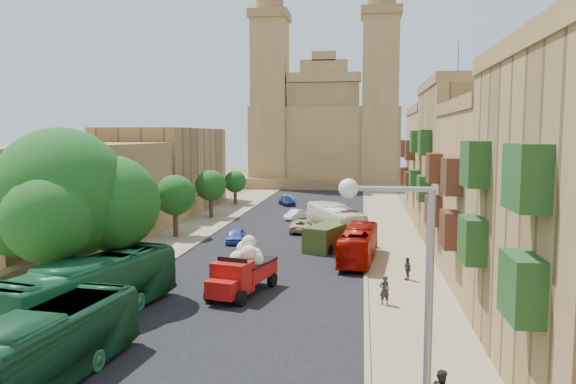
% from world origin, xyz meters
% --- Properties ---
extents(ground, '(260.00, 260.00, 0.00)m').
position_xyz_m(ground, '(0.00, 0.00, 0.00)').
color(ground, brown).
extents(road_surface, '(14.00, 140.00, 0.01)m').
position_xyz_m(road_surface, '(0.00, 30.00, 0.01)').
color(road_surface, black).
rests_on(road_surface, ground).
extents(sidewalk_east, '(5.00, 140.00, 0.01)m').
position_xyz_m(sidewalk_east, '(9.50, 30.00, 0.01)').
color(sidewalk_east, '#89775A').
rests_on(sidewalk_east, ground).
extents(sidewalk_west, '(5.00, 140.00, 0.01)m').
position_xyz_m(sidewalk_west, '(-9.50, 30.00, 0.01)').
color(sidewalk_west, '#89775A').
rests_on(sidewalk_west, ground).
extents(kerb_east, '(0.25, 140.00, 0.12)m').
position_xyz_m(kerb_east, '(7.00, 30.00, 0.06)').
color(kerb_east, '#89775A').
rests_on(kerb_east, ground).
extents(kerb_west, '(0.25, 140.00, 0.12)m').
position_xyz_m(kerb_west, '(-7.00, 30.00, 0.06)').
color(kerb_west, '#89775A').
rests_on(kerb_west, ground).
extents(townhouse_b, '(9.00, 14.00, 14.90)m').
position_xyz_m(townhouse_b, '(15.95, 11.00, 5.66)').
color(townhouse_b, olive).
rests_on(townhouse_b, ground).
extents(townhouse_c, '(9.00, 14.00, 17.40)m').
position_xyz_m(townhouse_c, '(15.95, 25.00, 6.91)').
color(townhouse_c, '#9C7847').
rests_on(townhouse_c, ground).
extents(townhouse_d, '(9.00, 14.00, 15.90)m').
position_xyz_m(townhouse_d, '(15.95, 39.00, 6.16)').
color(townhouse_d, olive).
rests_on(townhouse_d, ground).
extents(west_wall, '(1.00, 40.00, 1.80)m').
position_xyz_m(west_wall, '(-12.50, 20.00, 0.90)').
color(west_wall, olive).
rests_on(west_wall, ground).
extents(west_building_low, '(10.00, 28.00, 8.40)m').
position_xyz_m(west_building_low, '(-18.00, 18.00, 4.20)').
color(west_building_low, olive).
rests_on(west_building_low, ground).
extents(west_building_mid, '(10.00, 22.00, 10.00)m').
position_xyz_m(west_building_mid, '(-18.00, 44.00, 5.00)').
color(west_building_mid, '#9C7847').
rests_on(west_building_mid, ground).
extents(church, '(28.00, 22.50, 36.30)m').
position_xyz_m(church, '(-0.00, 78.61, 9.52)').
color(church, olive).
rests_on(church, ground).
extents(ficus_tree, '(9.61, 8.84, 9.61)m').
position_xyz_m(ficus_tree, '(-9.41, 4.01, 5.68)').
color(ficus_tree, '#3C2C1E').
rests_on(ficus_tree, ground).
extents(street_tree_a, '(3.08, 3.08, 4.74)m').
position_xyz_m(street_tree_a, '(-10.00, 12.00, 3.17)').
color(street_tree_a, '#3C2C1E').
rests_on(street_tree_a, ground).
extents(street_tree_b, '(3.66, 3.66, 5.63)m').
position_xyz_m(street_tree_b, '(-10.00, 24.00, 3.77)').
color(street_tree_b, '#3C2C1E').
rests_on(street_tree_b, ground).
extents(street_tree_c, '(3.46, 3.46, 5.32)m').
position_xyz_m(street_tree_c, '(-10.00, 36.00, 3.56)').
color(street_tree_c, '#3C2C1E').
rests_on(street_tree_c, ground).
extents(street_tree_d, '(2.92, 2.92, 4.48)m').
position_xyz_m(street_tree_d, '(-10.00, 48.00, 2.99)').
color(street_tree_d, '#3C2C1E').
rests_on(street_tree_d, ground).
extents(streetlamp, '(2.11, 0.44, 8.22)m').
position_xyz_m(streetlamp, '(7.72, -12.00, 5.20)').
color(streetlamp, gray).
rests_on(streetlamp, ground).
extents(red_truck, '(3.44, 5.97, 3.31)m').
position_xyz_m(red_truck, '(-0.09, 6.71, 1.45)').
color(red_truck, '#B1120D').
rests_on(red_truck, ground).
extents(olive_pickup, '(3.79, 5.30, 2.01)m').
position_xyz_m(olive_pickup, '(4.00, 20.00, 0.98)').
color(olive_pickup, '#404E1D').
rests_on(olive_pickup, ground).
extents(bus_green_south, '(3.55, 10.55, 2.88)m').
position_xyz_m(bus_green_south, '(-4.73, -6.41, 1.44)').
color(bus_green_south, '#1B5733').
rests_on(bus_green_south, ground).
extents(bus_green_north, '(5.26, 11.74, 3.18)m').
position_xyz_m(bus_green_north, '(-6.50, 1.00, 1.59)').
color(bus_green_north, '#1C6739').
rests_on(bus_green_north, ground).
extents(bus_red_east, '(2.95, 9.11, 2.49)m').
position_xyz_m(bus_red_east, '(6.50, 16.13, 1.25)').
color(bus_red_east, '#9D0A03').
rests_on(bus_red_east, ground).
extents(bus_cream_east, '(6.07, 10.58, 2.90)m').
position_xyz_m(bus_cream_east, '(4.29, 25.86, 1.45)').
color(bus_cream_east, '#FCF2CD').
rests_on(bus_cream_east, ground).
extents(car_blue_a, '(1.69, 3.63, 1.20)m').
position_xyz_m(car_blue_a, '(-3.96, 21.88, 0.60)').
color(car_blue_a, blue).
rests_on(car_blue_a, ground).
extents(car_white_a, '(2.29, 3.49, 1.09)m').
position_xyz_m(car_white_a, '(-0.50, 35.60, 0.54)').
color(car_white_a, white).
rests_on(car_white_a, ground).
extents(car_cream, '(2.28, 4.52, 1.23)m').
position_xyz_m(car_cream, '(1.00, 27.96, 0.61)').
color(car_cream, tan).
rests_on(car_cream, ground).
extents(car_dkblue, '(2.91, 4.07, 1.09)m').
position_xyz_m(car_dkblue, '(-3.04, 47.81, 0.55)').
color(car_dkblue, '#122048').
rests_on(car_dkblue, ground).
extents(car_white_b, '(2.37, 3.56, 1.13)m').
position_xyz_m(car_white_b, '(4.10, 35.79, 0.56)').
color(car_white_b, silver).
rests_on(car_white_b, ground).
extents(car_blue_b, '(2.29, 3.46, 1.08)m').
position_xyz_m(car_blue_b, '(-3.33, 51.23, 0.54)').
color(car_blue_b, '#386796').
rests_on(car_blue_b, ground).
extents(pedestrian_a, '(0.69, 0.57, 1.61)m').
position_xyz_m(pedestrian_a, '(7.97, 5.67, 0.81)').
color(pedestrian_a, '#272528').
rests_on(pedestrian_a, ground).
extents(pedestrian_c, '(0.65, 0.93, 1.47)m').
position_xyz_m(pedestrian_c, '(9.61, 11.14, 0.73)').
color(pedestrian_c, '#353540').
rests_on(pedestrian_c, ground).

